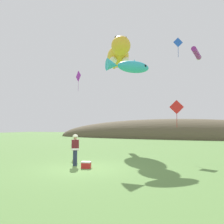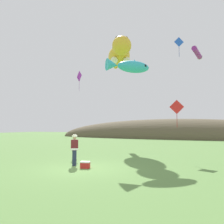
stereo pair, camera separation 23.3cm
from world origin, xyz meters
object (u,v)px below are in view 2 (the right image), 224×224
kite_spool (74,161)px  kite_diamond_violet (79,76)px  festival_attendant (74,149)px  kite_fish_windsock (129,66)px  picnic_cooler (85,165)px  kite_diamond_red (177,107)px  kite_tube_streamer (197,53)px  kite_diamond_blue (179,42)px  kite_giant_cat (119,55)px

kite_spool → kite_diamond_violet: bearing=120.3°
festival_attendant → kite_spool: (-0.54, 0.82, -0.82)m
festival_attendant → kite_diamond_violet: 10.28m
kite_diamond_violet → kite_fish_windsock: bearing=-27.2°
picnic_cooler → kite_diamond_red: bearing=50.5°
picnic_cooler → kite_diamond_violet: 11.44m
festival_attendant → kite_fish_windsock: size_ratio=0.59×
kite_diamond_red → kite_fish_windsock: bearing=-167.4°
kite_fish_windsock → kite_spool: bearing=-128.6°
kite_fish_windsock → kite_diamond_violet: bearing=152.8°
picnic_cooler → kite_tube_streamer: size_ratio=0.23×
festival_attendant → kite_diamond_blue: kite_diamond_blue is taller
kite_fish_windsock → kite_tube_streamer: (4.50, 2.96, 1.29)m
kite_spool → picnic_cooler: bearing=-39.4°
kite_spool → kite_diamond_red: size_ratio=0.14×
kite_diamond_violet → kite_diamond_red: (9.36, -2.46, -3.52)m
kite_fish_windsock → kite_diamond_blue: kite_diamond_blue is taller
kite_spool → kite_giant_cat: 14.09m
kite_spool → kite_diamond_blue: 13.77m
kite_tube_streamer → kite_diamond_blue: 3.26m
kite_diamond_blue → kite_diamond_violet: bearing=-167.9°
kite_giant_cat → kite_fish_windsock: kite_giant_cat is taller
kite_spool → kite_diamond_violet: kite_diamond_violet is taller
kite_tube_streamer → picnic_cooler: bearing=-126.9°
festival_attendant → kite_tube_streamer: bearing=46.9°
festival_attendant → kite_diamond_violet: size_ratio=0.90×
kite_fish_windsock → kite_diamond_red: (3.19, 0.71, -3.02)m
kite_diamond_violet → picnic_cooler: bearing=-55.5°
kite_spool → picnic_cooler: 1.94m
kite_spool → kite_fish_windsock: 7.57m
festival_attendant → kite_spool: 1.28m
festival_attendant → kite_diamond_blue: (4.89, 9.07, 8.76)m
kite_fish_windsock → kite_tube_streamer: 5.54m
kite_giant_cat → kite_fish_windsock: size_ratio=2.52×
kite_giant_cat → kite_fish_windsock: bearing=-63.4°
kite_spool → kite_fish_windsock: bearing=51.4°
festival_attendant → kite_giant_cat: (-1.51, 10.87, 9.00)m
kite_fish_windsock → kite_diamond_blue: 6.71m
kite_fish_windsock → kite_diamond_violet: size_ratio=1.52×
kite_spool → kite_fish_windsock: size_ratio=0.09×
kite_fish_windsock → kite_tube_streamer: size_ratio=1.24×
kite_giant_cat → kite_diamond_red: size_ratio=4.02×
kite_fish_windsock → kite_diamond_violet: kite_diamond_violet is taller
kite_tube_streamer → kite_diamond_red: 5.04m
picnic_cooler → kite_tube_streamer: bearing=53.1°
kite_tube_streamer → kite_diamond_violet: (-10.67, 0.21, -0.79)m
kite_giant_cat → kite_fish_windsock: (3.47, -6.93, -3.40)m
kite_diamond_violet → kite_giant_cat: bearing=54.3°
picnic_cooler → kite_diamond_red: size_ratio=0.29×
kite_fish_windsock → kite_diamond_violet: (-6.17, 3.17, 0.50)m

